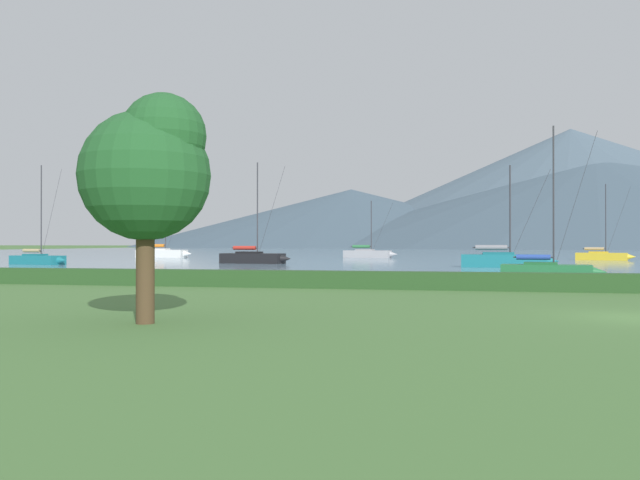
# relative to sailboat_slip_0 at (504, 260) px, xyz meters

# --- Properties ---
(ground_plane) EXTENTS (1000.00, 1000.00, 0.00)m
(ground_plane) POSITION_rel_sailboat_slip_0_xyz_m (0.73, -42.14, -0.75)
(ground_plane) COLOR #477038
(harbor_water) EXTENTS (320.00, 246.00, 0.00)m
(harbor_water) POSITION_rel_sailboat_slip_0_xyz_m (0.73, 94.86, -0.75)
(harbor_water) COLOR slate
(harbor_water) RESTS_ON ground_plane
(hedge_line) EXTENTS (80.00, 1.20, 0.90)m
(hedge_line) POSITION_rel_sailboat_slip_0_xyz_m (0.73, -31.14, -0.30)
(hedge_line) COLOR #284C23
(hedge_line) RESTS_ON ground_plane
(sailboat_slip_0) EXTENTS (9.22, 2.99, 9.96)m
(sailboat_slip_0) POSITION_rel_sailboat_slip_0_xyz_m (0.00, 0.00, 0.00)
(sailboat_slip_0) COLOR #19707A
(sailboat_slip_0) RESTS_ON harbor_water
(sailboat_slip_2) EXTENTS (7.63, 3.93, 10.43)m
(sailboat_slip_2) POSITION_rel_sailboat_slip_0_xyz_m (15.19, 28.41, -0.12)
(sailboat_slip_2) COLOR gold
(sailboat_slip_2) RESTS_ON harbor_water
(sailboat_slip_3) EXTENTS (8.70, 3.44, 9.09)m
(sailboat_slip_3) POSITION_rel_sailboat_slip_0_xyz_m (-18.02, 36.25, -0.05)
(sailboat_slip_3) COLOR #9E9EA3
(sailboat_slip_3) RESTS_ON harbor_water
(sailboat_slip_4) EXTENTS (6.83, 2.84, 10.29)m
(sailboat_slip_4) POSITION_rel_sailboat_slip_0_xyz_m (1.28, -18.98, -0.17)
(sailboat_slip_4) COLOR #236B38
(sailboat_slip_4) RESTS_ON harbor_water
(sailboat_slip_5) EXTENTS (9.25, 2.96, 11.41)m
(sailboat_slip_5) POSITION_rel_sailboat_slip_0_xyz_m (-50.72, 30.69, 0.01)
(sailboat_slip_5) COLOR white
(sailboat_slip_5) RESTS_ON harbor_water
(sailboat_slip_7) EXTENTS (8.70, 3.58, 11.70)m
(sailboat_slip_7) POSITION_rel_sailboat_slip_0_xyz_m (-27.54, 6.21, -0.03)
(sailboat_slip_7) COLOR black
(sailboat_slip_7) RESTS_ON harbor_water
(sailboat_slip_8) EXTENTS (7.37, 3.30, 10.93)m
(sailboat_slip_8) POSITION_rel_sailboat_slip_0_xyz_m (-49.70, -2.07, -0.13)
(sailboat_slip_8) COLOR #19707A
(sailboat_slip_8) RESTS_ON harbor_water
(park_tree) EXTENTS (3.87, 3.87, 6.81)m
(park_tree) POSITION_rel_sailboat_slip_0_xyz_m (-13.87, -46.64, 3.85)
(park_tree) COLOR #4C3823
(park_tree) RESTS_ON ground_plane
(distant_hill_west_ridge) EXTENTS (352.51, 352.51, 77.72)m
(distant_hill_west_ridge) POSITION_rel_sailboat_slip_0_xyz_m (72.65, 377.26, 38.11)
(distant_hill_west_ridge) COLOR #4C6070
(distant_hill_west_ridge) RESTS_ON ground_plane
(distant_hill_central_peak) EXTENTS (358.32, 358.32, 52.19)m
(distant_hill_central_peak) POSITION_rel_sailboat_slip_0_xyz_m (77.04, 326.49, 25.34)
(distant_hill_central_peak) COLOR #425666
(distant_hill_central_peak) RESTS_ON ground_plane
(distant_hill_east_ridge) EXTENTS (276.01, 276.01, 36.48)m
(distant_hill_east_ridge) POSITION_rel_sailboat_slip_0_xyz_m (-67.17, 334.20, 17.49)
(distant_hill_east_ridge) COLOR #425666
(distant_hill_east_ridge) RESTS_ON ground_plane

